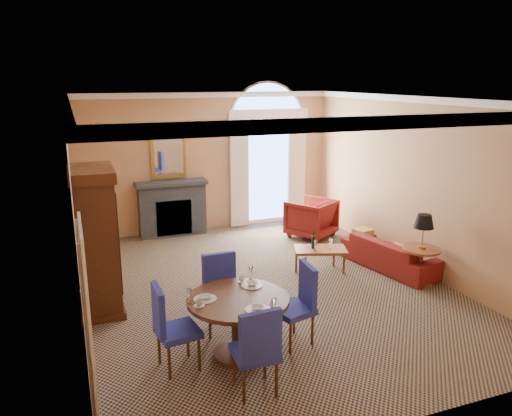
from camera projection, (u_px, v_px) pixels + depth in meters
name	position (u px, v px, depth m)	size (l,w,h in m)	color
ground	(266.00, 287.00, 8.63)	(7.50, 7.50, 0.00)	#141A40
room_envelope	(251.00, 138.00, 8.59)	(6.04, 7.52, 3.45)	tan
armoire	(97.00, 243.00, 7.61)	(0.64, 1.14, 2.24)	#3D1D0D
dining_table	(238.00, 314.00, 6.36)	(1.31, 1.31, 1.02)	#3D1D0D
dining_chair_north	(221.00, 288.00, 7.09)	(0.62, 0.62, 1.10)	navy
dining_chair_south	(258.00, 347.00, 5.53)	(0.52, 0.53, 1.10)	navy
dining_chair_east	(300.00, 299.00, 6.72)	(0.60, 0.60, 1.10)	navy
dining_chair_west	(169.00, 323.00, 6.07)	(0.56, 0.56, 1.10)	navy
sofa	(391.00, 254.00, 9.43)	(1.98, 0.78, 0.58)	maroon
armchair	(311.00, 218.00, 11.30)	(0.93, 0.95, 0.87)	maroon
coffee_table	(320.00, 250.00, 9.18)	(1.06, 0.81, 0.78)	brown
side_table	(422.00, 242.00, 8.63)	(0.65, 0.65, 1.23)	brown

